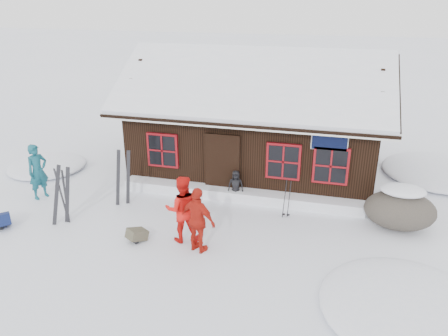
{
  "coord_description": "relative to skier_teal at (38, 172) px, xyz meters",
  "views": [
    {
      "loc": [
        4.19,
        -9.88,
        6.11
      ],
      "look_at": [
        1.17,
        1.59,
        1.3
      ],
      "focal_mm": 35.0,
      "sensor_mm": 36.0,
      "label": 1
    }
  ],
  "objects": [
    {
      "name": "backpack_blue",
      "position": [
        0.14,
        -1.93,
        -0.73
      ],
      "size": [
        0.71,
        0.72,
        0.31
      ],
      "primitive_type": "cube",
      "rotation": [
        0.0,
        0.0,
        0.77
      ],
      "color": "#101B48",
      "rests_on": "ground"
    },
    {
      "name": "skier_orange_right",
      "position": [
        5.8,
        -1.68,
        -0.02
      ],
      "size": [
        1.1,
        0.75,
        1.73
      ],
      "primitive_type": "imported",
      "rotation": [
        0.0,
        0.0,
        2.79
      ],
      "color": "red",
      "rests_on": "ground"
    },
    {
      "name": "snow_mounds",
      "position": [
        6.29,
        1.06,
        -0.89
      ],
      "size": [
        20.6,
        13.2,
        0.48
      ],
      "color": "white",
      "rests_on": "ground"
    },
    {
      "name": "skier_crouched",
      "position": [
        6.03,
        1.39,
        -0.39
      ],
      "size": [
        0.53,
        0.39,
        0.99
      ],
      "primitive_type": "imported",
      "rotation": [
        0.0,
        0.0,
        0.16
      ],
      "color": "black",
      "rests_on": "ground"
    },
    {
      "name": "ski_pair_left",
      "position": [
        1.72,
        -1.3,
        -0.02
      ],
      "size": [
        0.71,
        0.29,
        1.81
      ],
      "rotation": [
        0.0,
        0.0,
        0.25
      ],
      "color": "black",
      "rests_on": "ground"
    },
    {
      "name": "skier_orange_left",
      "position": [
        5.24,
        -1.28,
        0.02
      ],
      "size": [
        1.07,
        0.96,
        1.81
      ],
      "primitive_type": "imported",
      "rotation": [
        0.0,
        0.0,
        3.52
      ],
      "color": "red",
      "rests_on": "ground"
    },
    {
      "name": "ski_poles",
      "position": [
        7.71,
        0.66,
        -0.32
      ],
      "size": [
        0.22,
        0.11,
        1.22
      ],
      "color": "black",
      "rests_on": "ground"
    },
    {
      "name": "backpack_olive",
      "position": [
        4.09,
        -1.65,
        -0.75
      ],
      "size": [
        0.57,
        0.61,
        0.27
      ],
      "primitive_type": "cube",
      "rotation": [
        0.0,
        0.0,
        -0.55
      ],
      "color": "#4B4735",
      "rests_on": "ground"
    },
    {
      "name": "snow_drift",
      "position": [
        6.14,
        1.44,
        -0.71
      ],
      "size": [
        7.6,
        0.6,
        0.35
      ],
      "primitive_type": "cube",
      "color": "white",
      "rests_on": "ground"
    },
    {
      "name": "skier_teal",
      "position": [
        0.0,
        0.0,
        0.0
      ],
      "size": [
        0.65,
        0.76,
        1.77
      ],
      "primitive_type": "imported",
      "rotation": [
        0.0,
        0.0,
        1.16
      ],
      "color": "#14515F",
      "rests_on": "ground"
    },
    {
      "name": "mountain_hut",
      "position": [
        6.14,
        4.17,
        0.69
      ],
      "size": [
        8.9,
        6.09,
        4.42
      ],
      "color": "black",
      "rests_on": "ground"
    },
    {
      "name": "boulder",
      "position": [
        10.79,
        0.87,
        -0.32
      ],
      "size": [
        1.91,
        1.44,
        1.13
      ],
      "color": "#534D42",
      "rests_on": "ground"
    },
    {
      "name": "ground",
      "position": [
        4.64,
        -0.81,
        -0.89
      ],
      "size": [
        120.0,
        120.0,
        0.0
      ],
      "primitive_type": "plane",
      "color": "white",
      "rests_on": "ground"
    },
    {
      "name": "ski_pair_mid",
      "position": [
        1.59,
        -1.06,
        -0.15
      ],
      "size": [
        0.49,
        0.29,
        1.58
      ],
      "rotation": [
        0.0,
        0.0,
        -0.51
      ],
      "color": "black",
      "rests_on": "ground"
    },
    {
      "name": "ski_pair_right",
      "position": [
        2.8,
        0.24,
        -0.02
      ],
      "size": [
        0.56,
        0.24,
        1.83
      ],
      "rotation": [
        0.0,
        0.0,
        0.32
      ],
      "color": "black",
      "rests_on": "ground"
    }
  ]
}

